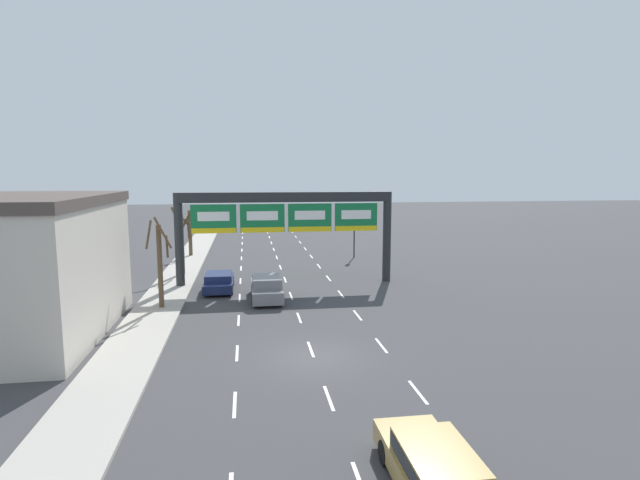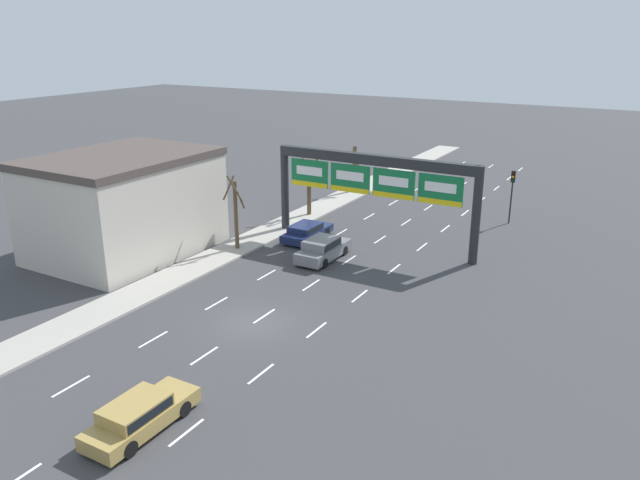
{
  "view_description": "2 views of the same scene",
  "coord_description": "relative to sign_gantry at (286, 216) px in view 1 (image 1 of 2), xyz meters",
  "views": [
    {
      "loc": [
        -2.77,
        -20.56,
        7.95
      ],
      "look_at": [
        1.92,
        11.07,
        3.62
      ],
      "focal_mm": 28.0,
      "sensor_mm": 36.0,
      "label": 1
    },
    {
      "loc": [
        17.99,
        -24.12,
        14.82
      ],
      "look_at": [
        1.78,
        3.99,
        3.8
      ],
      "focal_mm": 35.0,
      "sensor_mm": 36.0,
      "label": 2
    }
  ],
  "objects": [
    {
      "name": "ground_plane",
      "position": [
        -0.0,
        -14.5,
        -4.94
      ],
      "size": [
        220.0,
        220.0,
        0.0
      ],
      "primitive_type": "plane",
      "color": "#3D3D3F"
    },
    {
      "name": "car_grey",
      "position": [
        -1.59,
        -4.3,
        -4.13
      ],
      "size": [
        1.92,
        4.71,
        1.53
      ],
      "color": "slate",
      "rests_on": "ground_plane"
    },
    {
      "name": "traffic_light_near_gantry",
      "position": [
        7.23,
        10.41,
        -1.87
      ],
      "size": [
        0.3,
        0.35,
        4.27
      ],
      "color": "black",
      "rests_on": "ground_plane"
    },
    {
      "name": "car_navy",
      "position": [
        -4.7,
        -1.26,
        -4.27
      ],
      "size": [
        1.93,
        4.63,
        1.23
      ],
      "color": "#19234C",
      "rests_on": "ground_plane"
    },
    {
      "name": "sign_gantry",
      "position": [
        0.0,
        0.0,
        0.0
      ],
      "size": [
        15.4,
        0.7,
        6.59
      ],
      "color": "#232628",
      "rests_on": "ground_plane"
    },
    {
      "name": "tree_bare_second",
      "position": [
        -7.77,
        -5.64,
        -2.05
      ],
      "size": [
        1.45,
        1.44,
        5.37
      ],
      "color": "brown",
      "rests_on": "sidewalk_left"
    },
    {
      "name": "tree_bare_closest",
      "position": [
        -8.05,
        13.01,
        -2.44
      ],
      "size": [
        1.66,
        1.17,
        4.29
      ],
      "color": "brown",
      "rests_on": "sidewalk_left"
    },
    {
      "name": "tree_bare_third",
      "position": [
        -7.72,
        4.22,
        -2.15
      ],
      "size": [
        1.6,
        1.61,
        5.21
      ],
      "color": "brown",
      "rests_on": "sidewalk_left"
    },
    {
      "name": "building_near",
      "position": [
        -14.14,
        -9.7,
        -1.49
      ],
      "size": [
        8.85,
        11.77,
        6.88
      ],
      "color": "beige",
      "rests_on": "ground_plane"
    },
    {
      "name": "lane_dashes",
      "position": [
        -0.0,
        -1.0,
        -4.93
      ],
      "size": [
        6.72,
        67.0,
        0.01
      ],
      "color": "white",
      "rests_on": "ground_plane"
    },
    {
      "name": "car_gold",
      "position": [
        1.67,
        -24.28,
        -4.2
      ],
      "size": [
        1.84,
        4.87,
        1.37
      ],
      "color": "#A88947",
      "rests_on": "ground_plane"
    },
    {
      "name": "sidewalk_left",
      "position": [
        -8.0,
        -14.5,
        -4.86
      ],
      "size": [
        2.8,
        110.0,
        0.15
      ],
      "color": "#A8A399",
      "rests_on": "ground_plane"
    }
  ]
}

